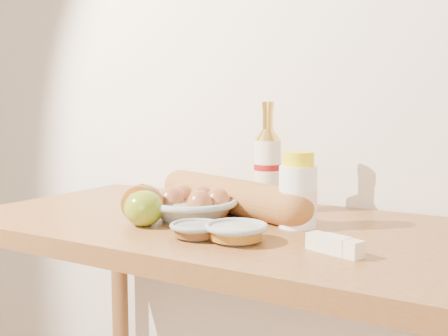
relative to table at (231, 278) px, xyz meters
The scene contains 11 objects.
back_wall 0.62m from the table, 90.00° to the left, with size 3.50×0.02×2.60m, color silver.
table is the anchor object (origin of this frame).
bourbon_bottle 0.27m from the table, 84.14° to the left, with size 0.08×0.08×0.26m.
cream_bottle 0.24m from the table, 11.99° to the left, with size 0.10×0.10×0.16m.
egg_bowl 0.18m from the table, 165.04° to the right, with size 0.21×0.21×0.07m.
baguette 0.19m from the table, 122.00° to the left, with size 0.49×0.24×0.08m.
apple_yellowgreen 0.25m from the table, 136.56° to the right, with size 0.10×0.10×0.08m.
apple_redgreen_front 0.25m from the table, 143.85° to the right, with size 0.09×0.09×0.08m.
sugar_bowl 0.21m from the table, 84.28° to the right, with size 0.11×0.11×0.03m.
syrup_bowl 0.22m from the table, 56.22° to the right, with size 0.13×0.13×0.03m.
butter_stick 0.33m from the table, 24.22° to the right, with size 0.11×0.06×0.03m.
Camera 1 is at (0.60, 0.16, 1.15)m, focal length 45.00 mm.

